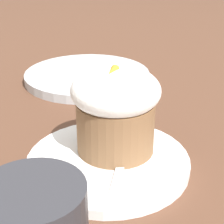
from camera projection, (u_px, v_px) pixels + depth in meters
ground_plane at (108, 166)px, 0.48m from camera, size 4.00×4.00×0.00m
dessert_plate at (108, 162)px, 0.48m from camera, size 0.21×0.21×0.01m
carrot_cake at (112, 107)px, 0.47m from camera, size 0.11×0.11×0.12m
spoon at (122, 158)px, 0.47m from camera, size 0.10×0.05×0.01m
side_plate at (87, 76)px, 0.76m from camera, size 0.25×0.25×0.02m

